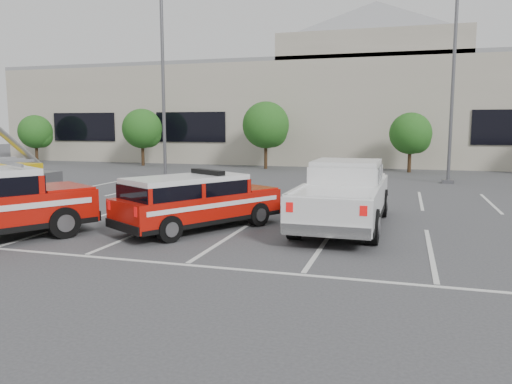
# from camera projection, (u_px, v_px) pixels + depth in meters

# --- Properties ---
(ground) EXTENTS (120.00, 120.00, 0.00)m
(ground) POSITION_uv_depth(u_px,v_px,m) (228.00, 238.00, 14.02)
(ground) COLOR #3B3B3E
(ground) RESTS_ON ground
(stall_markings) EXTENTS (23.00, 15.00, 0.01)m
(stall_markings) POSITION_uv_depth(u_px,v_px,m) (269.00, 211.00, 18.29)
(stall_markings) COLOR silver
(stall_markings) RESTS_ON ground
(convention_building) EXTENTS (60.00, 16.99, 13.20)m
(convention_building) POSITION_uv_depth(u_px,v_px,m) (353.00, 107.00, 43.60)
(convention_building) COLOR #BEB4A0
(convention_building) RESTS_ON ground
(tree_far_left) EXTENTS (2.77, 2.77, 3.99)m
(tree_far_left) POSITION_uv_depth(u_px,v_px,m) (37.00, 133.00, 41.68)
(tree_far_left) COLOR #3F2B19
(tree_far_left) RESTS_ON ground
(tree_left) EXTENTS (3.07, 3.07, 4.42)m
(tree_left) POSITION_uv_depth(u_px,v_px,m) (143.00, 130.00, 38.81)
(tree_left) COLOR #3F2B19
(tree_left) RESTS_ON ground
(tree_mid_left) EXTENTS (3.37, 3.37, 4.85)m
(tree_mid_left) POSITION_uv_depth(u_px,v_px,m) (267.00, 127.00, 35.94)
(tree_mid_left) COLOR #3F2B19
(tree_mid_left) RESTS_ON ground
(tree_mid_right) EXTENTS (2.77, 2.77, 3.99)m
(tree_mid_right) POSITION_uv_depth(u_px,v_px,m) (412.00, 135.00, 33.18)
(tree_mid_right) COLOR #3F2B19
(tree_mid_right) RESTS_ON ground
(light_pole_left) EXTENTS (0.90, 0.60, 10.24)m
(light_pole_left) POSITION_uv_depth(u_px,v_px,m) (163.00, 87.00, 26.99)
(light_pole_left) COLOR #59595E
(light_pole_left) RESTS_ON ground
(light_pole_mid) EXTENTS (0.90, 0.60, 10.24)m
(light_pole_mid) POSITION_uv_depth(u_px,v_px,m) (453.00, 87.00, 26.54)
(light_pole_mid) COLOR #59595E
(light_pole_mid) RESTS_ON ground
(fire_chief_suv) EXTENTS (4.22, 5.35, 1.80)m
(fire_chief_suv) POSITION_uv_depth(u_px,v_px,m) (197.00, 206.00, 15.06)
(fire_chief_suv) COLOR #A81008
(fire_chief_suv) RESTS_ON ground
(white_pickup) EXTENTS (2.39, 6.68, 2.04)m
(white_pickup) POSITION_uv_depth(u_px,v_px,m) (344.00, 201.00, 15.53)
(white_pickup) COLOR silver
(white_pickup) RESTS_ON ground
(utility_rig) EXTENTS (3.58, 4.34, 3.63)m
(utility_rig) POSITION_uv_depth(u_px,v_px,m) (0.00, 187.00, 19.59)
(utility_rig) COLOR #59595E
(utility_rig) RESTS_ON ground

